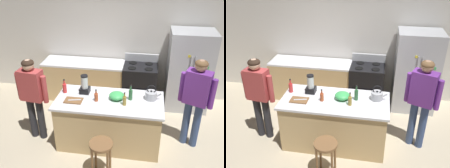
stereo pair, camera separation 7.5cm
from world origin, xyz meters
The scene contains 18 objects.
ground_plane centered at (0.00, 0.00, 0.00)m, with size 14.00×14.00×0.00m, color beige.
back_wall centered at (0.00, 1.95, 1.35)m, with size 8.00×0.10×2.70m, color silver.
kitchen_island centered at (0.00, 0.00, 0.46)m, with size 1.84×0.87×0.91m.
back_counter_run centered at (-0.80, 1.55, 0.46)m, with size 2.00×0.64×0.91m.
refrigerator centered at (1.48, 1.50, 0.88)m, with size 0.90×0.73×1.76m.
stove_range centered at (0.45, 1.52, 0.47)m, with size 0.76×0.65×1.09m.
person_by_island_left centered at (-1.36, -0.04, 0.96)m, with size 0.60×0.26×1.59m.
person_by_sink_right centered at (1.44, 0.19, 1.01)m, with size 0.58×0.36×1.67m.
bar_stool centered at (0.01, -0.80, 0.51)m, with size 0.36×0.36×0.65m.
blender_appliance centered at (-0.47, 0.18, 1.06)m, with size 0.17×0.17×0.34m.
bottle_soda centered at (-0.83, 0.14, 1.01)m, with size 0.07×0.07×0.26m.
bottle_cooking_sauce centered at (-0.21, -0.06, 0.99)m, with size 0.06×0.06×0.22m.
bottle_olive_oil centered at (0.36, 0.07, 1.02)m, with size 0.07×0.07×0.28m.
bottle_vinegar centered at (0.27, -0.12, 1.00)m, with size 0.06×0.06×0.24m.
mixing_bowl centered at (0.12, 0.06, 0.97)m, with size 0.26×0.26×0.12m, color #3FB259.
tea_kettle centered at (0.70, 0.14, 0.99)m, with size 0.28×0.20×0.27m.
cutting_board centered at (-0.59, -0.13, 0.92)m, with size 0.30×0.20×0.02m, color brown.
chef_knife centered at (-0.57, -0.13, 0.94)m, with size 0.22×0.03×0.01m, color #B7BABF.
Camera 1 is at (0.61, -3.58, 3.14)m, focal length 39.95 mm.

